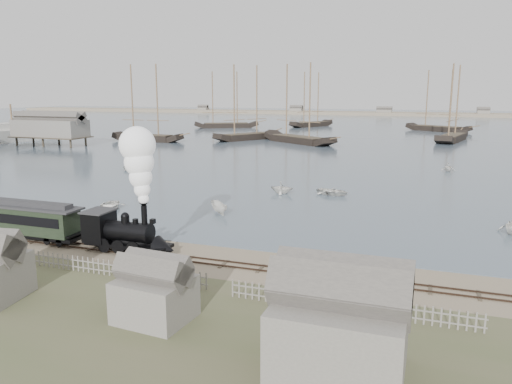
% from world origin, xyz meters
% --- Properties ---
extents(ground, '(600.00, 600.00, 0.00)m').
position_xyz_m(ground, '(0.00, 0.00, 0.00)').
color(ground, gray).
rests_on(ground, ground).
extents(harbor_water, '(600.00, 336.00, 0.06)m').
position_xyz_m(harbor_water, '(0.00, 170.00, 0.03)').
color(harbor_water, '#475666').
rests_on(harbor_water, ground).
extents(rail_track, '(120.00, 1.80, 0.16)m').
position_xyz_m(rail_track, '(0.00, -2.00, 0.04)').
color(rail_track, '#34251C').
rests_on(rail_track, ground).
extents(picket_fence_west, '(19.00, 0.10, 1.20)m').
position_xyz_m(picket_fence_west, '(-6.50, -7.00, 0.00)').
color(picket_fence_west, slate).
rests_on(picket_fence_west, ground).
extents(picket_fence_east, '(15.00, 0.10, 1.20)m').
position_xyz_m(picket_fence_east, '(12.50, -7.50, 0.00)').
color(picket_fence_east, slate).
rests_on(picket_fence_east, ground).
extents(shed_mid, '(4.00, 3.50, 3.60)m').
position_xyz_m(shed_mid, '(2.00, -12.00, 0.00)').
color(shed_mid, slate).
rests_on(shed_mid, ground).
extents(shed_right, '(6.00, 5.00, 5.10)m').
position_xyz_m(shed_right, '(13.00, -14.00, 0.00)').
color(shed_right, slate).
rests_on(shed_right, ground).
extents(far_spit, '(500.00, 20.00, 1.80)m').
position_xyz_m(far_spit, '(0.00, 250.00, 0.00)').
color(far_spit, tan).
rests_on(far_spit, ground).
extents(locomotive, '(8.00, 2.99, 9.97)m').
position_xyz_m(locomotive, '(-5.63, -2.00, 4.59)').
color(locomotive, black).
rests_on(locomotive, ground).
extents(passenger_coach, '(12.72, 2.45, 3.09)m').
position_xyz_m(passenger_coach, '(-17.84, -2.00, 1.97)').
color(passenger_coach, black).
rests_on(passenger_coach, ground).
extents(beached_dinghy, '(3.90, 4.68, 0.84)m').
position_xyz_m(beached_dinghy, '(-20.48, -0.13, 0.42)').
color(beached_dinghy, silver).
rests_on(beached_dinghy, ground).
extents(rowboat_0, '(4.89, 4.15, 0.86)m').
position_xyz_m(rowboat_0, '(-17.12, 10.18, 0.49)').
color(rowboat_0, silver).
rests_on(rowboat_0, harbor_water).
extents(rowboat_1, '(2.64, 3.04, 1.58)m').
position_xyz_m(rowboat_1, '(-1.48, 25.11, 0.85)').
color(rowboat_1, silver).
rests_on(rowboat_1, harbor_water).
extents(rowboat_2, '(3.14, 3.13, 1.24)m').
position_xyz_m(rowboat_2, '(-4.80, 12.52, 0.68)').
color(rowboat_2, silver).
rests_on(rowboat_2, harbor_water).
extents(rowboat_3, '(3.98, 4.82, 0.87)m').
position_xyz_m(rowboat_3, '(4.87, 26.52, 0.49)').
color(rowboat_3, silver).
rests_on(rowboat_3, harbor_water).
extents(rowboat_6, '(4.27, 4.53, 0.76)m').
position_xyz_m(rowboat_6, '(-31.17, 35.24, 0.44)').
color(rowboat_6, silver).
rests_on(rowboat_6, harbor_water).
extents(rowboat_7, '(3.01, 2.71, 1.41)m').
position_xyz_m(rowboat_7, '(19.15, 51.93, 0.76)').
color(rowboat_7, silver).
rests_on(rowboat_7, harbor_water).
extents(schooner_0, '(20.03, 5.23, 20.00)m').
position_xyz_m(schooner_0, '(-54.63, 79.04, 10.06)').
color(schooner_0, black).
rests_on(schooner_0, harbor_water).
extents(schooner_1, '(14.23, 19.84, 20.00)m').
position_xyz_m(schooner_1, '(-31.26, 91.57, 10.06)').
color(schooner_1, black).
rests_on(schooner_1, harbor_water).
extents(schooner_2, '(22.41, 18.14, 20.00)m').
position_xyz_m(schooner_2, '(-15.91, 88.11, 10.06)').
color(schooner_2, black).
rests_on(schooner_2, harbor_water).
extents(schooner_3, '(9.77, 22.74, 20.00)m').
position_xyz_m(schooner_3, '(21.14, 106.42, 10.06)').
color(schooner_3, black).
rests_on(schooner_3, harbor_water).
extents(schooner_6, '(22.50, 15.76, 20.00)m').
position_xyz_m(schooner_6, '(-54.24, 131.60, 10.06)').
color(schooner_6, black).
rests_on(schooner_6, harbor_water).
extents(schooner_7, '(13.50, 20.10, 20.00)m').
position_xyz_m(schooner_7, '(-26.67, 147.62, 10.06)').
color(schooner_7, black).
rests_on(schooner_7, harbor_water).
extents(schooner_8, '(21.37, 15.55, 20.00)m').
position_xyz_m(schooner_8, '(17.64, 140.19, 10.06)').
color(schooner_8, black).
rests_on(schooner_8, harbor_water).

